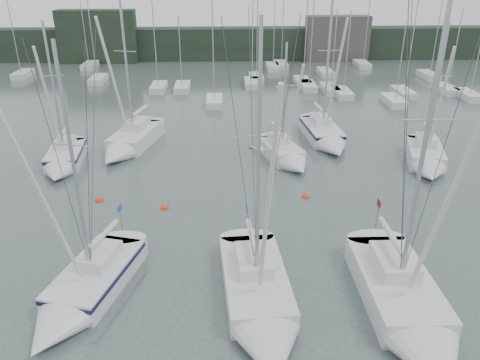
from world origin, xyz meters
name	(u,v)px	position (x,y,z in m)	size (l,w,h in m)	color
ground	(236,310)	(0.00, 0.00, 0.00)	(160.00, 160.00, 0.00)	#414F4C
far_treeline	(225,44)	(0.00, 62.00, 2.50)	(90.00, 4.00, 5.00)	black
far_building_left	(98,37)	(-20.00, 60.00, 4.00)	(12.00, 3.00, 8.00)	black
far_building_right	(337,39)	(18.00, 60.00, 3.50)	(10.00, 3.00, 7.00)	#45423F
mast_forest	(279,81)	(7.01, 44.00, 0.48)	(58.60, 26.11, 14.51)	silver
sailboat_near_left	(80,296)	(-7.19, 0.58, 0.55)	(4.76, 8.49, 12.81)	silver
sailboat_near_center	(261,310)	(1.13, -0.65, 0.51)	(3.61, 9.81, 13.87)	silver
sailboat_near_right	(411,316)	(7.57, -1.39, 0.59)	(3.21, 10.16, 15.23)	silver
sailboat_mid_a	(63,161)	(-12.88, 16.89, 0.60)	(3.18, 7.21, 11.69)	silver
sailboat_mid_b	(128,144)	(-8.54, 20.41, 0.63)	(4.88, 9.28, 13.50)	silver
sailboat_mid_c	(287,157)	(4.57, 17.29, 0.55)	(4.14, 6.98, 9.98)	silver
sailboat_mid_d	(326,137)	(8.57, 21.54, 0.62)	(3.37, 8.76, 13.20)	silver
sailboat_mid_e	(427,161)	(15.32, 15.94, 0.58)	(4.44, 7.84, 11.66)	silver
buoy_a	(165,208)	(-4.33, 10.00, 0.00)	(0.51, 0.51, 0.51)	red
buoy_b	(306,197)	(5.12, 11.28, 0.00)	(0.56, 0.56, 0.56)	red
buoy_c	(99,200)	(-8.87, 11.28, 0.00)	(0.60, 0.60, 0.60)	red
seagull	(261,149)	(1.23, 2.58, 6.93)	(0.97, 0.55, 0.20)	silver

